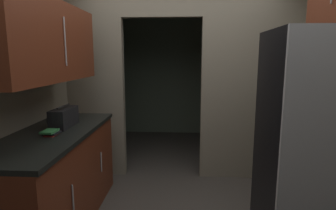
{
  "coord_description": "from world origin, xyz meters",
  "views": [
    {
      "loc": [
        0.05,
        -2.28,
        1.63
      ],
      "look_at": [
        -0.11,
        0.44,
        1.16
      ],
      "focal_mm": 29.6,
      "sensor_mm": 36.0,
      "label": 1
    }
  ],
  "objects": [
    {
      "name": "boombox",
      "position": [
        -1.16,
        0.38,
        1.03
      ],
      "size": [
        0.17,
        0.39,
        0.22
      ],
      "color": "black",
      "rests_on": "lower_cabinet_run"
    },
    {
      "name": "book_stack",
      "position": [
        -1.15,
        0.06,
        0.96
      ],
      "size": [
        0.14,
        0.16,
        0.05
      ],
      "color": "red",
      "rests_on": "lower_cabinet_run"
    },
    {
      "name": "upper_cabinet_counterside",
      "position": [
        -1.19,
        0.16,
        1.76
      ],
      "size": [
        0.36,
        1.6,
        0.71
      ],
      "color": "maroon"
    },
    {
      "name": "kitchen_partition",
      "position": [
        0.09,
        1.4,
        1.47
      ],
      "size": [
        3.06,
        0.12,
        2.72
      ],
      "color": "gray",
      "rests_on": "ground"
    },
    {
      "name": "lower_cabinet_run",
      "position": [
        -1.19,
        0.16,
        0.47
      ],
      "size": [
        0.69,
        1.77,
        0.93
      ],
      "color": "maroon",
      "rests_on": "ground"
    },
    {
      "name": "adjoining_room_shell",
      "position": [
        0.0,
        2.98,
        1.36
      ],
      "size": [
        3.06,
        2.3,
        2.72
      ],
      "color": "slate",
      "rests_on": "ground"
    },
    {
      "name": "refrigerator",
      "position": [
        1.13,
        -0.08,
        0.92
      ],
      "size": [
        0.84,
        0.73,
        1.84
      ],
      "color": "black",
      "rests_on": "ground"
    }
  ]
}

